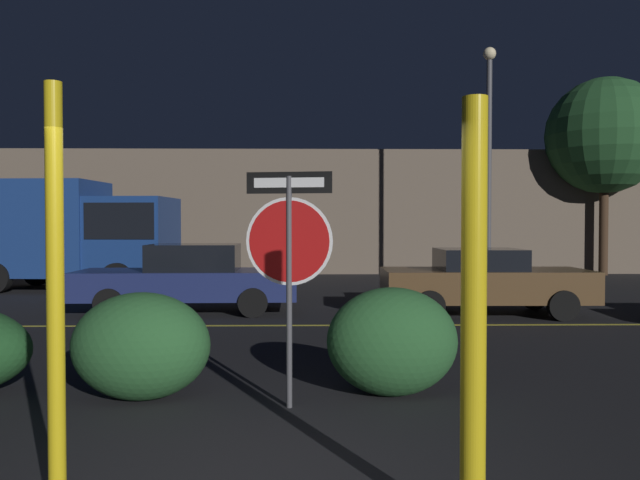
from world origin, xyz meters
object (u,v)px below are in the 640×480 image
object	(u,v)px
passing_car_2	(189,279)
passing_car_3	(484,281)
street_lamp	(489,146)
tree_1	(605,136)
stop_sign	(289,242)
hedge_bush_3	(392,341)
hedge_bush_2	(141,346)
delivery_truck	(76,231)
yellow_pole_right	(474,319)
yellow_pole_left	(55,301)

from	to	relation	value
passing_car_2	passing_car_3	bearing A→B (deg)	-95.71
street_lamp	tree_1	bearing A→B (deg)	39.28
stop_sign	hedge_bush_3	size ratio (longest dim) A/B	1.68
hedge_bush_2	tree_1	bearing A→B (deg)	51.73
passing_car_2	delivery_truck	size ratio (longest dim) A/B	0.83
hedge_bush_2	delivery_truck	size ratio (longest dim) A/B	0.26
yellow_pole_right	hedge_bush_2	bearing A→B (deg)	132.82
passing_car_3	street_lamp	distance (m)	6.51
yellow_pole_left	tree_1	size ratio (longest dim) A/B	0.39
stop_sign	street_lamp	world-z (taller)	street_lamp
passing_car_2	tree_1	size ratio (longest dim) A/B	0.66
yellow_pole_left	yellow_pole_right	size ratio (longest dim) A/B	1.06
tree_1	passing_car_2	bearing A→B (deg)	-144.97
yellow_pole_right	hedge_bush_3	bearing A→B (deg)	91.31
yellow_pole_left	passing_car_3	bearing A→B (deg)	59.30
street_lamp	tree_1	distance (m)	7.25
hedge_bush_3	stop_sign	bearing A→B (deg)	-158.65
delivery_truck	street_lamp	world-z (taller)	street_lamp
delivery_truck	street_lamp	xyz separation A→B (m)	(11.94, 0.11, 2.46)
hedge_bush_2	street_lamp	size ratio (longest dim) A/B	0.21
yellow_pole_left	passing_car_2	distance (m)	9.38
stop_sign	passing_car_2	size ratio (longest dim) A/B	0.51
delivery_truck	street_lamp	bearing A→B (deg)	94.69
hedge_bush_3	delivery_truck	bearing A→B (deg)	124.23
yellow_pole_left	stop_sign	bearing A→B (deg)	59.22
stop_sign	street_lamp	xyz separation A→B (m)	(5.43, 11.74, 2.44)
yellow_pole_left	hedge_bush_2	world-z (taller)	yellow_pole_left
stop_sign	tree_1	xyz separation A→B (m)	(11.00, 16.29, 3.38)
hedge_bush_2	street_lamp	world-z (taller)	street_lamp
yellow_pole_left	passing_car_2	bearing A→B (deg)	95.77
passing_car_3	tree_1	world-z (taller)	tree_1
yellow_pole_left	passing_car_3	distance (m)	10.29
hedge_bush_2	yellow_pole_right	bearing A→B (deg)	-47.18
stop_sign	passing_car_2	bearing A→B (deg)	118.59
hedge_bush_3	tree_1	size ratio (longest dim) A/B	0.20
stop_sign	passing_car_2	xyz separation A→B (m)	(-2.36, 6.93, -0.98)
street_lamp	yellow_pole_left	bearing A→B (deg)	-115.88
stop_sign	delivery_truck	size ratio (longest dim) A/B	0.42
yellow_pole_left	street_lamp	bearing A→B (deg)	64.12
yellow_pole_left	delivery_truck	distance (m)	14.91
stop_sign	street_lamp	distance (m)	13.17
yellow_pole_left	tree_1	xyz separation A→B (m)	(12.41, 18.67, 3.69)
passing_car_3	street_lamp	xyz separation A→B (m)	(1.61, 5.29, 3.44)
hedge_bush_3	passing_car_2	world-z (taller)	passing_car_2
passing_car_2	street_lamp	bearing A→B (deg)	-59.56
hedge_bush_2	passing_car_2	size ratio (longest dim) A/B	0.31
yellow_pole_right	street_lamp	xyz separation A→B (m)	(4.25, 14.43, 2.82)
hedge_bush_2	tree_1	world-z (taller)	tree_1
delivery_truck	street_lamp	distance (m)	12.19
yellow_pole_left	yellow_pole_right	xyz separation A→B (m)	(2.60, -0.31, -0.07)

